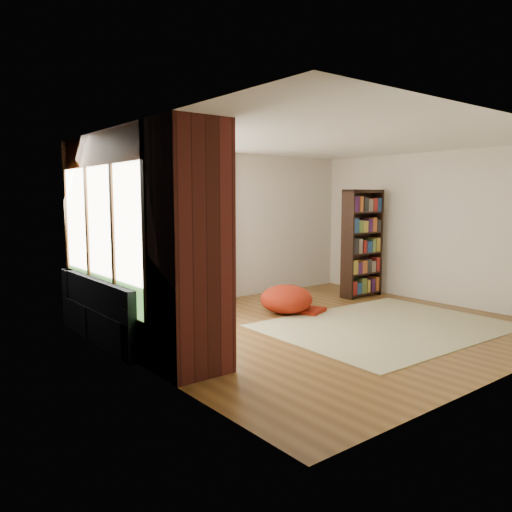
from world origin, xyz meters
TOP-DOWN VIEW (x-y plane):
  - floor at (0.00, 0.00)m, footprint 5.50×5.50m
  - ceiling at (0.00, 0.00)m, footprint 5.50×5.50m
  - wall_back at (0.00, 2.50)m, footprint 5.50×0.04m
  - wall_front at (0.00, -2.50)m, footprint 5.50×0.04m
  - wall_left at (-2.75, 0.00)m, footprint 0.04×5.00m
  - wall_right at (2.75, 0.00)m, footprint 0.04×5.00m
  - windows_back at (-1.20, 2.47)m, footprint 2.82×0.10m
  - windows_left at (-2.72, 1.20)m, footprint 0.10×2.62m
  - roller_blind at (-2.69, 2.03)m, footprint 0.03×0.72m
  - brick_chimney at (-2.40, -0.35)m, footprint 0.70×0.70m
  - sectional_sofa at (-1.95, 1.70)m, footprint 2.20×2.20m
  - area_rug at (0.71, -0.50)m, footprint 3.34×2.59m
  - bookshelf at (2.14, 1.15)m, footprint 0.84×0.28m
  - pouf at (0.15, 1.00)m, footprint 0.93×0.93m
  - dog_tan at (-1.83, 1.95)m, footprint 0.94×0.68m
  - dog_brindle at (-2.00, 0.99)m, footprint 0.69×0.93m
  - throw_pillows at (-1.86, 1.75)m, footprint 1.98×1.68m

SIDE VIEW (x-z plane):
  - floor at x=0.00m, z-range 0.00..0.00m
  - area_rug at x=0.71m, z-range 0.00..0.01m
  - pouf at x=0.15m, z-range 0.01..0.46m
  - sectional_sofa at x=-1.95m, z-range -0.10..0.70m
  - throw_pillows at x=-1.86m, z-range 0.52..0.97m
  - dog_brindle at x=-2.00m, z-range 0.54..1.00m
  - dog_tan at x=-1.83m, z-range 0.54..1.02m
  - bookshelf at x=2.14m, z-range 0.00..1.96m
  - wall_back at x=0.00m, z-range 0.00..2.60m
  - wall_front at x=0.00m, z-range 0.00..2.60m
  - wall_left at x=-2.75m, z-range 0.00..2.60m
  - wall_right at x=2.75m, z-range 0.00..2.60m
  - brick_chimney at x=-2.40m, z-range 0.00..2.60m
  - windows_back at x=-1.20m, z-range 0.40..2.30m
  - windows_left at x=-2.72m, z-range 0.40..2.30m
  - roller_blind at x=-2.69m, z-range 1.30..2.20m
  - ceiling at x=0.00m, z-range 2.60..2.60m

